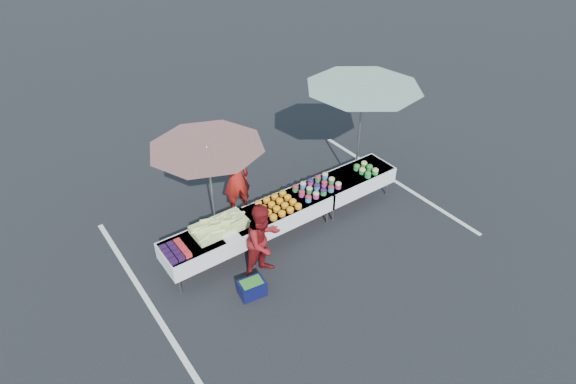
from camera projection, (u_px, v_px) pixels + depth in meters
ground at (288, 230)px, 10.23m from camera, size 80.00×80.00×0.00m
stripe_left at (145, 297)px, 8.72m from camera, size 0.10×5.00×0.00m
stripe_right at (394, 181)px, 11.75m from camera, size 0.10×5.00×0.00m
table_left at (210, 243)px, 9.04m from camera, size 1.86×0.81×0.75m
table_center at (288, 208)px, 9.89m from camera, size 1.86×0.81×0.75m
table_right at (353, 180)px, 10.74m from camera, size 1.86×0.81×0.75m
berry_punnets at (175, 251)px, 8.54m from camera, size 0.40×0.54×0.08m
corn_pile at (219, 226)px, 9.03m from camera, size 1.16×0.57×0.26m
plastic_bags at (232, 237)px, 8.87m from camera, size 0.30×0.25×0.05m
carrot_bowls at (278, 205)px, 9.64m from camera, size 0.75×0.69×0.11m
potato_cups at (317, 186)px, 10.10m from camera, size 0.94×0.58×0.16m
bean_baskets at (366, 169)px, 10.66m from camera, size 0.36×0.50×0.15m
vendor at (236, 178)px, 10.30m from camera, size 0.66×0.47×1.71m
customer at (263, 241)px, 8.76m from camera, size 0.86×0.72×1.59m
umbrella_left at (208, 156)px, 8.85m from camera, size 2.19×2.19×2.22m
umbrella_right at (363, 96)px, 10.20m from camera, size 3.01×3.01×2.57m
storage_bin at (252, 288)px, 8.69m from camera, size 0.51×0.40×0.31m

